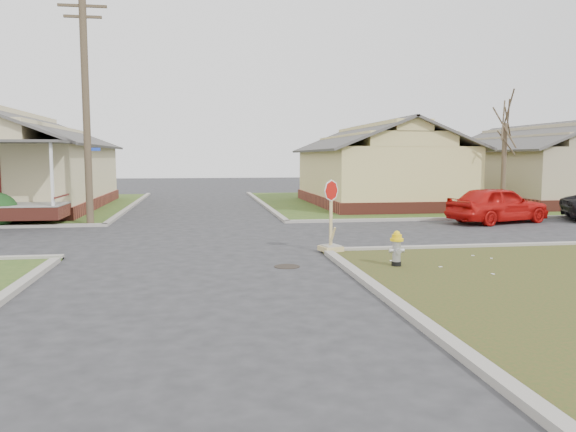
{
  "coord_description": "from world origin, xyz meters",
  "views": [
    {
      "loc": [
        0.13,
        -13.98,
        2.69
      ],
      "look_at": [
        2.46,
        1.0,
        1.1
      ],
      "focal_mm": 35.0,
      "sensor_mm": 36.0,
      "label": 1
    }
  ],
  "objects": [
    {
      "name": "corner_house",
      "position": [
        -10.0,
        16.68,
        2.28
      ],
      "size": [
        10.1,
        15.5,
        5.3
      ],
      "color": "maroon",
      "rests_on": "ground"
    },
    {
      "name": "manhole",
      "position": [
        2.2,
        -0.5,
        0.01
      ],
      "size": [
        0.64,
        0.64,
        0.01
      ],
      "primitive_type": "cylinder",
      "color": "black",
      "rests_on": "ground"
    },
    {
      "name": "verge_far_right",
      "position": [
        22.0,
        18.0,
        0.03
      ],
      "size": [
        37.0,
        19.0,
        0.05
      ],
      "primitive_type": "cube",
      "color": "#304D1B",
      "rests_on": "ground"
    },
    {
      "name": "curbs",
      "position": [
        0.0,
        5.0,
        0.0
      ],
      "size": [
        80.0,
        40.0,
        0.12
      ],
      "primitive_type": null,
      "color": "gray",
      "rests_on": "ground"
    },
    {
      "name": "tree_mid_right",
      "position": [
        14.0,
        10.2,
        2.15
      ],
      "size": [
        0.22,
        0.22,
        4.2
      ],
      "primitive_type": "cylinder",
      "color": "#473829",
      "rests_on": "verge_far_right"
    },
    {
      "name": "side_house_yellow",
      "position": [
        10.0,
        16.5,
        2.19
      ],
      "size": [
        7.6,
        11.6,
        4.7
      ],
      "color": "maroon",
      "rests_on": "ground"
    },
    {
      "name": "stop_sign",
      "position": [
        3.74,
        1.33,
        0.49
      ],
      "size": [
        0.57,
        0.56,
        2.02
      ],
      "rotation": [
        0.0,
        0.0,
        0.29
      ],
      "color": "tan",
      "rests_on": "ground"
    },
    {
      "name": "red_sedan",
      "position": [
        12.18,
        7.37,
        0.75
      ],
      "size": [
        4.76,
        2.98,
        1.51
      ],
      "primitive_type": "imported",
      "rotation": [
        0.0,
        0.0,
        1.86
      ],
      "color": "red",
      "rests_on": "ground"
    },
    {
      "name": "side_house_tan",
      "position": [
        20.0,
        16.5,
        2.19
      ],
      "size": [
        7.6,
        11.6,
        4.7
      ],
      "color": "maroon",
      "rests_on": "ground"
    },
    {
      "name": "ground",
      "position": [
        0.0,
        0.0,
        0.0
      ],
      "size": [
        120.0,
        120.0,
        0.0
      ],
      "primitive_type": "plane",
      "color": "#262629",
      "rests_on": "ground"
    },
    {
      "name": "utility_pole",
      "position": [
        -4.2,
        8.9,
        4.66
      ],
      "size": [
        1.8,
        0.28,
        9.0
      ],
      "color": "#473829",
      "rests_on": "ground"
    },
    {
      "name": "fire_hydrant",
      "position": [
        4.82,
        -1.04,
        0.52
      ],
      "size": [
        0.32,
        0.32,
        0.87
      ],
      "rotation": [
        0.0,
        0.0,
        -0.11
      ],
      "color": "black",
      "rests_on": "ground"
    }
  ]
}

